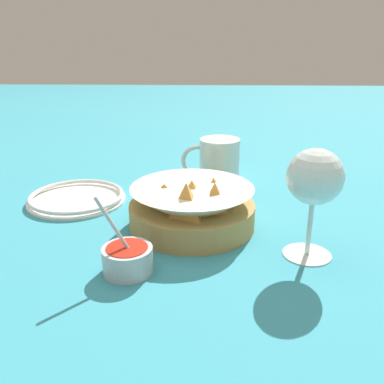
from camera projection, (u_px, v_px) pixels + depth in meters
ground_plane at (172, 224)px, 0.73m from camera, size 4.00×4.00×0.00m
food_basket at (192, 208)px, 0.71m from camera, size 0.21×0.21×0.09m
sauce_cup at (127, 258)px, 0.58m from camera, size 0.07×0.07×0.11m
wine_glass at (315, 180)px, 0.59m from camera, size 0.08×0.08×0.16m
beer_mug at (219, 164)px, 0.90m from camera, size 0.12×0.08×0.10m
side_plate at (77, 198)px, 0.82m from camera, size 0.19×0.19×0.01m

